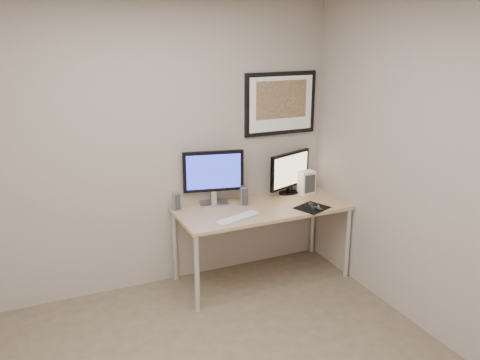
{
  "coord_description": "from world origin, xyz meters",
  "views": [
    {
      "loc": [
        -1.0,
        -2.6,
        2.34
      ],
      "look_at": [
        0.66,
        1.1,
        1.1
      ],
      "focal_mm": 38.0,
      "sensor_mm": 36.0,
      "label": 1
    }
  ],
  "objects_px": {
    "monitor_tv": "(290,172)",
    "speaker_right": "(244,196)",
    "fan_unit": "(307,182)",
    "framed_art": "(281,103)",
    "monitor_large": "(214,175)",
    "speaker_left": "(176,201)",
    "desk": "(262,213)",
    "keyboard": "(238,218)"
  },
  "relations": [
    {
      "from": "desk",
      "to": "speaker_left",
      "type": "relative_size",
      "value": 9.47
    },
    {
      "from": "monitor_large",
      "to": "speaker_right",
      "type": "distance_m",
      "value": 0.34
    },
    {
      "from": "fan_unit",
      "to": "speaker_right",
      "type": "bearing_deg",
      "value": 179.77
    },
    {
      "from": "framed_art",
      "to": "keyboard",
      "type": "xyz_separation_m",
      "value": [
        -0.68,
        -0.52,
        -0.88
      ]
    },
    {
      "from": "monitor_tv",
      "to": "speaker_right",
      "type": "height_order",
      "value": "monitor_tv"
    },
    {
      "from": "speaker_left",
      "to": "speaker_right",
      "type": "relative_size",
      "value": 0.91
    },
    {
      "from": "desk",
      "to": "speaker_left",
      "type": "height_order",
      "value": "speaker_left"
    },
    {
      "from": "desk",
      "to": "keyboard",
      "type": "height_order",
      "value": "keyboard"
    },
    {
      "from": "framed_art",
      "to": "speaker_left",
      "type": "bearing_deg",
      "value": -175.18
    },
    {
      "from": "framed_art",
      "to": "monitor_large",
      "type": "distance_m",
      "value": 0.96
    },
    {
      "from": "monitor_large",
      "to": "keyboard",
      "type": "relative_size",
      "value": 1.24
    },
    {
      "from": "keyboard",
      "to": "speaker_right",
      "type": "bearing_deg",
      "value": 39.22
    },
    {
      "from": "framed_art",
      "to": "fan_unit",
      "type": "distance_m",
      "value": 0.82
    },
    {
      "from": "framed_art",
      "to": "keyboard",
      "type": "distance_m",
      "value": 1.23
    },
    {
      "from": "framed_art",
      "to": "speaker_left",
      "type": "distance_m",
      "value": 1.37
    },
    {
      "from": "keyboard",
      "to": "speaker_left",
      "type": "bearing_deg",
      "value": 117.03
    },
    {
      "from": "monitor_large",
      "to": "monitor_tv",
      "type": "distance_m",
      "value": 0.8
    },
    {
      "from": "framed_art",
      "to": "desk",
      "type": "bearing_deg",
      "value": -136.54
    },
    {
      "from": "monitor_large",
      "to": "fan_unit",
      "type": "distance_m",
      "value": 0.98
    },
    {
      "from": "monitor_large",
      "to": "framed_art",
      "type": "bearing_deg",
      "value": 18.57
    },
    {
      "from": "speaker_right",
      "to": "speaker_left",
      "type": "bearing_deg",
      "value": 174.62
    },
    {
      "from": "speaker_left",
      "to": "keyboard",
      "type": "distance_m",
      "value": 0.61
    },
    {
      "from": "speaker_right",
      "to": "keyboard",
      "type": "xyz_separation_m",
      "value": [
        -0.19,
        -0.29,
        -0.08
      ]
    },
    {
      "from": "speaker_left",
      "to": "monitor_large",
      "type": "bearing_deg",
      "value": -12.55
    },
    {
      "from": "monitor_tv",
      "to": "keyboard",
      "type": "height_order",
      "value": "monitor_tv"
    },
    {
      "from": "monitor_tv",
      "to": "speaker_left",
      "type": "distance_m",
      "value": 1.18
    },
    {
      "from": "desk",
      "to": "framed_art",
      "type": "xyz_separation_m",
      "value": [
        0.35,
        0.33,
        0.96
      ]
    },
    {
      "from": "desk",
      "to": "monitor_tv",
      "type": "bearing_deg",
      "value": 29.37
    },
    {
      "from": "speaker_right",
      "to": "fan_unit",
      "type": "xyz_separation_m",
      "value": [
        0.72,
        0.06,
        0.02
      ]
    },
    {
      "from": "monitor_large",
      "to": "monitor_tv",
      "type": "bearing_deg",
      "value": 11.21
    },
    {
      "from": "keyboard",
      "to": "framed_art",
      "type": "bearing_deg",
      "value": 19.25
    },
    {
      "from": "framed_art",
      "to": "monitor_tv",
      "type": "xyz_separation_m",
      "value": [
        0.07,
        -0.1,
        -0.67
      ]
    },
    {
      "from": "desk",
      "to": "fan_unit",
      "type": "height_order",
      "value": "fan_unit"
    },
    {
      "from": "desk",
      "to": "speaker_right",
      "type": "relative_size",
      "value": 8.64
    },
    {
      "from": "monitor_tv",
      "to": "fan_unit",
      "type": "xyz_separation_m",
      "value": [
        0.16,
        -0.07,
        -0.11
      ]
    },
    {
      "from": "monitor_tv",
      "to": "speaker_right",
      "type": "xyz_separation_m",
      "value": [
        -0.56,
        -0.13,
        -0.13
      ]
    },
    {
      "from": "keyboard",
      "to": "monitor_tv",
      "type": "bearing_deg",
      "value": 11.35
    },
    {
      "from": "desk",
      "to": "monitor_tv",
      "type": "relative_size",
      "value": 3.11
    },
    {
      "from": "monitor_tv",
      "to": "keyboard",
      "type": "relative_size",
      "value": 1.14
    },
    {
      "from": "monitor_large",
      "to": "fan_unit",
      "type": "xyz_separation_m",
      "value": [
        0.96,
        -0.08,
        -0.17
      ]
    },
    {
      "from": "framed_art",
      "to": "monitor_large",
      "type": "height_order",
      "value": "framed_art"
    },
    {
      "from": "speaker_right",
      "to": "keyboard",
      "type": "relative_size",
      "value": 0.41
    }
  ]
}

